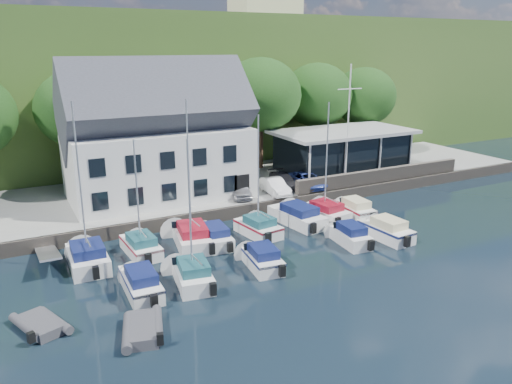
% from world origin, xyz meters
% --- Properties ---
extents(ground, '(180.00, 180.00, 0.00)m').
position_xyz_m(ground, '(0.00, 0.00, 0.00)').
color(ground, black).
rests_on(ground, ground).
extents(quay, '(60.00, 13.00, 1.00)m').
position_xyz_m(quay, '(0.00, 17.50, 0.50)').
color(quay, gray).
rests_on(quay, ground).
extents(quay_face, '(60.00, 0.30, 1.00)m').
position_xyz_m(quay_face, '(0.00, 11.00, 0.50)').
color(quay_face, '#5D544A').
rests_on(quay_face, ground).
extents(hillside, '(160.00, 75.00, 16.00)m').
position_xyz_m(hillside, '(0.00, 62.00, 8.00)').
color(hillside, '#35541F').
rests_on(hillside, ground).
extents(field_patch, '(50.00, 30.00, 0.30)m').
position_xyz_m(field_patch, '(8.00, 70.00, 16.15)').
color(field_patch, olive).
rests_on(field_patch, hillside).
extents(harbor_building, '(14.40, 8.20, 8.70)m').
position_xyz_m(harbor_building, '(-7.00, 16.50, 5.35)').
color(harbor_building, silver).
rests_on(harbor_building, quay).
extents(club_pavilion, '(13.20, 7.20, 4.10)m').
position_xyz_m(club_pavilion, '(11.00, 16.00, 3.05)').
color(club_pavilion, black).
rests_on(club_pavilion, quay).
extents(seawall, '(18.00, 0.50, 1.20)m').
position_xyz_m(seawall, '(12.00, 11.40, 1.60)').
color(seawall, '#5D544A').
rests_on(seawall, quay).
extents(gangway, '(1.20, 6.00, 1.40)m').
position_xyz_m(gangway, '(-16.50, 9.00, 0.00)').
color(gangway, silver).
rests_on(gangway, ground).
extents(car_silver, '(2.50, 4.03, 1.28)m').
position_xyz_m(car_silver, '(-1.35, 13.10, 1.64)').
color(car_silver, '#B2B2B7').
rests_on(car_silver, quay).
extents(car_white, '(1.71, 4.06, 1.30)m').
position_xyz_m(car_white, '(1.54, 12.54, 1.65)').
color(car_white, silver).
rests_on(car_white, quay).
extents(car_dgrey, '(2.51, 4.48, 1.23)m').
position_xyz_m(car_dgrey, '(3.20, 13.98, 1.61)').
color(car_dgrey, '#29282D').
rests_on(car_dgrey, quay).
extents(car_blue, '(1.58, 3.96, 1.35)m').
position_xyz_m(car_blue, '(5.06, 13.08, 1.68)').
color(car_blue, '#324599').
rests_on(car_blue, quay).
extents(flagpole, '(2.49, 0.20, 10.37)m').
position_xyz_m(flagpole, '(8.86, 12.59, 6.19)').
color(flagpole, silver).
rests_on(flagpole, quay).
extents(tree_1, '(7.28, 7.28, 9.95)m').
position_xyz_m(tree_1, '(-11.91, 22.55, 5.98)').
color(tree_1, '#183510').
rests_on(tree_1, quay).
extents(tree_2, '(7.46, 7.46, 10.20)m').
position_xyz_m(tree_2, '(-2.74, 22.11, 6.10)').
color(tree_2, '#183510').
rests_on(tree_2, quay).
extents(tree_3, '(7.92, 7.92, 10.82)m').
position_xyz_m(tree_3, '(4.86, 21.25, 6.41)').
color(tree_3, '#183510').
rests_on(tree_3, quay).
extents(tree_4, '(7.43, 7.43, 10.15)m').
position_xyz_m(tree_4, '(12.30, 22.48, 6.08)').
color(tree_4, '#183510').
rests_on(tree_4, quay).
extents(tree_5, '(7.04, 7.04, 9.62)m').
position_xyz_m(tree_5, '(18.00, 21.75, 5.81)').
color(tree_5, '#183510').
rests_on(tree_5, quay).
extents(boat_r1_0, '(2.50, 6.05, 9.58)m').
position_xyz_m(boat_r1_0, '(-14.42, 7.15, 4.79)').
color(boat_r1_0, silver).
rests_on(boat_r1_0, ground).
extents(boat_r1_1, '(2.17, 5.62, 8.31)m').
position_xyz_m(boat_r1_1, '(-11.06, 7.64, 4.16)').
color(boat_r1_1, silver).
rests_on(boat_r1_1, ground).
extents(boat_r1_2, '(3.34, 6.96, 9.19)m').
position_xyz_m(boat_r1_2, '(-7.65, 7.59, 4.59)').
color(boat_r1_2, silver).
rests_on(boat_r1_2, ground).
extents(boat_r1_3, '(2.20, 5.91, 1.36)m').
position_xyz_m(boat_r1_3, '(-6.21, 7.11, 0.68)').
color(boat_r1_3, silver).
rests_on(boat_r1_3, ground).
extents(boat_r1_4, '(2.73, 5.45, 8.75)m').
position_xyz_m(boat_r1_4, '(-2.85, 7.12, 4.38)').
color(boat_r1_4, silver).
rests_on(boat_r1_4, ground).
extents(boat_r1_5, '(3.05, 7.29, 1.54)m').
position_xyz_m(boat_r1_5, '(0.82, 7.85, 0.77)').
color(boat_r1_5, silver).
rests_on(boat_r1_5, ground).
extents(boat_r1_6, '(3.06, 6.08, 8.96)m').
position_xyz_m(boat_r1_6, '(3.18, 7.66, 4.48)').
color(boat_r1_6, silver).
rests_on(boat_r1_6, ground).
extents(boat_r1_7, '(2.12, 5.61, 1.47)m').
position_xyz_m(boat_r1_7, '(5.63, 7.18, 0.74)').
color(boat_r1_7, silver).
rests_on(boat_r1_7, ground).
extents(boat_r2_0, '(1.98, 5.90, 1.45)m').
position_xyz_m(boat_r2_0, '(-12.45, 2.47, 0.72)').
color(boat_r2_0, silver).
rests_on(boat_r2_0, ground).
extents(boat_r2_1, '(2.89, 5.92, 8.65)m').
position_xyz_m(boat_r2_1, '(-9.59, 2.23, 4.33)').
color(boat_r2_1, silver).
rests_on(boat_r2_1, ground).
extents(boat_r2_2, '(2.45, 5.47, 1.40)m').
position_xyz_m(boat_r2_2, '(-5.13, 2.34, 0.70)').
color(boat_r2_2, silver).
rests_on(boat_r2_2, ground).
extents(boat_r2_3, '(2.19, 5.37, 1.43)m').
position_xyz_m(boat_r2_3, '(1.88, 2.92, 0.71)').
color(boat_r2_3, silver).
rests_on(boat_r2_3, ground).
extents(boat_r2_4, '(2.24, 5.86, 1.51)m').
position_xyz_m(boat_r2_4, '(4.69, 2.48, 0.75)').
color(boat_r2_4, silver).
rests_on(boat_r2_4, ground).
extents(dinghy_0, '(2.71, 3.40, 0.69)m').
position_xyz_m(dinghy_0, '(-17.60, 1.05, 0.35)').
color(dinghy_0, '#3C3C41').
rests_on(dinghy_0, ground).
extents(dinghy_1, '(2.70, 3.60, 0.75)m').
position_xyz_m(dinghy_1, '(-13.47, -1.60, 0.37)').
color(dinghy_1, '#3C3C41').
rests_on(dinghy_1, ground).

